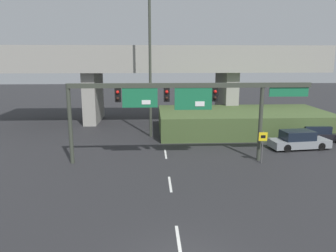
# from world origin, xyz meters

# --- Properties ---
(lane_markings) EXTENTS (0.14, 26.56, 0.01)m
(lane_markings) POSITION_xyz_m (0.00, 13.82, 0.00)
(lane_markings) COLOR silver
(lane_markings) RESTS_ON ground
(signal_gantry) EXTENTS (16.75, 0.44, 5.57)m
(signal_gantry) POSITION_xyz_m (1.10, 11.98, 4.56)
(signal_gantry) COLOR #383D33
(signal_gantry) RESTS_ON ground
(speed_limit_sign) EXTENTS (0.60, 0.11, 2.28)m
(speed_limit_sign) POSITION_xyz_m (6.61, 11.27, 1.49)
(speed_limit_sign) COLOR #4C4C4C
(speed_limit_sign) RESTS_ON ground
(highway_light_pole_near) EXTENTS (0.70, 0.36, 16.98)m
(highway_light_pole_near) POSITION_xyz_m (-1.13, 19.53, 8.87)
(highway_light_pole_near) COLOR #383D33
(highway_light_pole_near) RESTS_ON ground
(overpass_bridge) EXTENTS (36.12, 7.88, 8.45)m
(overpass_bridge) POSITION_xyz_m (0.00, 27.42, 6.06)
(overpass_bridge) COLOR gray
(overpass_bridge) RESTS_ON ground
(grass_embankment) EXTENTS (16.30, 8.26, 2.12)m
(grass_embankment) POSITION_xyz_m (7.89, 21.02, 1.06)
(grass_embankment) COLOR #42562D
(grass_embankment) RESTS_ON ground
(parked_sedan_near_right) EXTENTS (4.91, 2.28, 1.50)m
(parked_sedan_near_right) POSITION_xyz_m (10.81, 14.80, 0.69)
(parked_sedan_near_right) COLOR gray
(parked_sedan_near_right) RESTS_ON ground
(parked_sedan_mid_right) EXTENTS (4.54, 2.17, 1.39)m
(parked_sedan_mid_right) POSITION_xyz_m (13.56, 17.40, 0.65)
(parked_sedan_mid_right) COLOR black
(parked_sedan_mid_right) RESTS_ON ground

